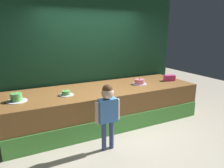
{
  "coord_description": "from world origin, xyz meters",
  "views": [
    {
      "loc": [
        -1.81,
        -3.32,
        1.98
      ],
      "look_at": [
        0.05,
        0.4,
        0.92
      ],
      "focal_mm": 33.4,
      "sensor_mm": 36.0,
      "label": 1
    }
  ],
  "objects_px": {
    "cake_left": "(16,98)",
    "cake_right": "(139,82)",
    "pink_box": "(169,78)",
    "donut": "(108,89)",
    "cake_center": "(66,93)",
    "child_figure": "(108,108)"
  },
  "relations": [
    {
      "from": "child_figure",
      "to": "cake_center",
      "type": "xyz_separation_m",
      "value": [
        -0.45,
        0.94,
        0.06
      ]
    },
    {
      "from": "cake_left",
      "to": "cake_right",
      "type": "relative_size",
      "value": 1.06
    },
    {
      "from": "pink_box",
      "to": "cake_right",
      "type": "distance_m",
      "value": 0.88
    },
    {
      "from": "cake_left",
      "to": "cake_center",
      "type": "distance_m",
      "value": 0.88
    },
    {
      "from": "pink_box",
      "to": "cake_right",
      "type": "xyz_separation_m",
      "value": [
        -0.88,
        0.03,
        -0.02
      ]
    },
    {
      "from": "cake_left",
      "to": "donut",
      "type": "bearing_deg",
      "value": -1.76
    },
    {
      "from": "pink_box",
      "to": "cake_left",
      "type": "relative_size",
      "value": 0.72
    },
    {
      "from": "donut",
      "to": "cake_right",
      "type": "bearing_deg",
      "value": 7.14
    },
    {
      "from": "child_figure",
      "to": "cake_center",
      "type": "distance_m",
      "value": 1.04
    },
    {
      "from": "child_figure",
      "to": "cake_left",
      "type": "height_order",
      "value": "child_figure"
    },
    {
      "from": "child_figure",
      "to": "pink_box",
      "type": "bearing_deg",
      "value": 24.36
    },
    {
      "from": "donut",
      "to": "cake_center",
      "type": "height_order",
      "value": "cake_center"
    },
    {
      "from": "cake_center",
      "to": "cake_right",
      "type": "height_order",
      "value": "cake_right"
    },
    {
      "from": "child_figure",
      "to": "cake_left",
      "type": "relative_size",
      "value": 3.23
    },
    {
      "from": "pink_box",
      "to": "donut",
      "type": "distance_m",
      "value": 1.76
    },
    {
      "from": "pink_box",
      "to": "donut",
      "type": "height_order",
      "value": "pink_box"
    },
    {
      "from": "child_figure",
      "to": "cake_left",
      "type": "xyz_separation_m",
      "value": [
        -1.32,
        0.97,
        0.09
      ]
    },
    {
      "from": "donut",
      "to": "cake_left",
      "type": "xyz_separation_m",
      "value": [
        -1.76,
        0.05,
        0.05
      ]
    },
    {
      "from": "cake_left",
      "to": "cake_center",
      "type": "height_order",
      "value": "cake_left"
    },
    {
      "from": "donut",
      "to": "cake_right",
      "type": "relative_size",
      "value": 0.36
    },
    {
      "from": "donut",
      "to": "child_figure",
      "type": "bearing_deg",
      "value": -115.37
    },
    {
      "from": "child_figure",
      "to": "pink_box",
      "type": "xyz_separation_m",
      "value": [
        2.19,
        0.99,
        0.1
      ]
    }
  ]
}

